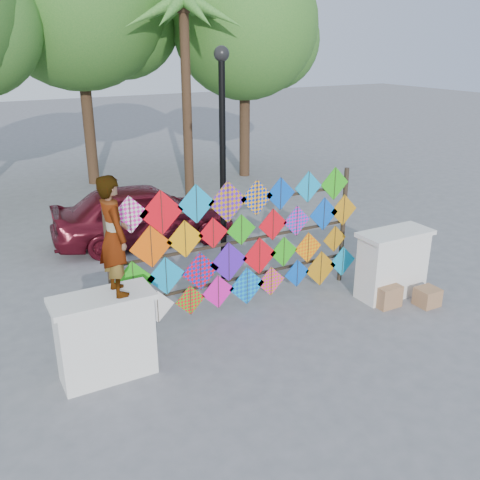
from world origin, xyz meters
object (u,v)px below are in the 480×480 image
(lamppost, at_px, (223,146))
(kite_rack, at_px, (243,244))
(vendor_woman, at_px, (114,236))
(sedan, at_px, (144,213))

(lamppost, bearing_deg, kite_rack, -101.85)
(vendor_woman, xyz_separation_m, sedan, (2.07, 4.97, -1.39))
(vendor_woman, height_order, sedan, vendor_woman)
(vendor_woman, height_order, lamppost, lamppost)
(kite_rack, relative_size, lamppost, 1.09)
(kite_rack, distance_m, sedan, 4.10)
(sedan, bearing_deg, vendor_woman, 163.71)
(sedan, height_order, lamppost, lamppost)
(vendor_woman, bearing_deg, sedan, -24.80)
(vendor_woman, relative_size, sedan, 0.39)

